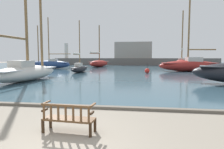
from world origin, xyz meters
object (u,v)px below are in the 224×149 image
sailboat_centre_channel (99,63)px  channel_buoy (147,71)px  sailboat_far_port (79,68)px  sailboat_outer_port (26,71)px  sailboat_nearest_starboard (182,62)px  sailboat_outer_starboard (190,65)px  sailboat_nearest_port (50,64)px  park_bench (68,118)px

sailboat_centre_channel → channel_buoy: bearing=-57.8°
sailboat_far_port → sailboat_outer_port: bearing=-99.2°
sailboat_nearest_starboard → channel_buoy: size_ratio=8.91×
sailboat_outer_port → channel_buoy: bearing=41.9°
sailboat_outer_starboard → sailboat_centre_channel: sailboat_outer_starboard is taller
sailboat_outer_starboard → sailboat_nearest_starboard: sailboat_nearest_starboard is taller
sailboat_far_port → sailboat_centre_channel: sailboat_centre_channel is taller
sailboat_nearest_port → sailboat_outer_port: bearing=-70.6°
sailboat_outer_port → sailboat_nearest_starboard: (19.47, 28.05, 0.11)m
sailboat_far_port → channel_buoy: sailboat_far_port is taller
sailboat_outer_port → channel_buoy: 15.51m
sailboat_outer_port → sailboat_outer_starboard: bearing=39.7°
sailboat_centre_channel → channel_buoy: size_ratio=6.76×
park_bench → sailboat_far_port: bearing=106.8°
sailboat_outer_starboard → sailboat_far_port: size_ratio=1.47×
sailboat_far_port → channel_buoy: 9.80m
park_bench → sailboat_outer_starboard: 28.49m
sailboat_outer_port → sailboat_centre_channel: sailboat_outer_port is taller
sailboat_nearest_starboard → sailboat_centre_channel: 18.24m
sailboat_outer_starboard → sailboat_far_port: sailboat_outer_starboard is taller
sailboat_outer_port → sailboat_nearest_starboard: 34.15m
sailboat_outer_port → sailboat_nearest_port: size_ratio=1.25×
sailboat_outer_port → sailboat_far_port: size_ratio=1.61×
sailboat_outer_starboard → sailboat_outer_port: bearing=-140.3°
sailboat_outer_starboard → sailboat_centre_channel: (-16.90, 11.54, -0.12)m
sailboat_outer_port → sailboat_outer_starboard: sailboat_outer_port is taller
sailboat_outer_starboard → channel_buoy: 8.21m
sailboat_centre_channel → park_bench: bearing=-79.3°
sailboat_outer_starboard → sailboat_centre_channel: size_ratio=1.19×
park_bench → sailboat_outer_port: (-8.53, 11.69, 0.56)m
sailboat_outer_port → sailboat_nearest_starboard: sailboat_nearest_starboard is taller
park_bench → sailboat_outer_port: 14.48m
sailboat_outer_port → channel_buoy: size_ratio=8.85×
sailboat_outer_port → sailboat_nearest_starboard: bearing=55.2°
sailboat_far_port → sailboat_nearest_starboard: bearing=44.2°
sailboat_nearest_port → sailboat_far_port: 11.84m
sailboat_outer_port → sailboat_nearest_starboard: size_ratio=0.99×
park_bench → sailboat_nearest_port: sailboat_nearest_port is taller
sailboat_outer_port → sailboat_far_port: sailboat_outer_port is taller
sailboat_nearest_starboard → sailboat_nearest_port: bearing=-161.1°
sailboat_outer_port → sailboat_far_port: bearing=80.8°
park_bench → sailboat_nearest_port: bearing=116.4°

